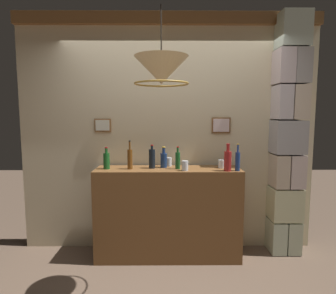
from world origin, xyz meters
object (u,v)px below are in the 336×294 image
liquor_bottle_tequila (228,160)px  glass_tumbler_highball (185,166)px  glass_tumbler_shot (169,162)px  liquor_bottle_vodka (164,159)px  liquor_bottle_brandy (130,159)px  liquor_bottle_vermouth (107,160)px  liquor_bottle_rye (152,158)px  glass_tumbler_rocks (221,164)px  liquor_bottle_amaro (178,160)px  pendant_lamp (161,71)px  liquor_bottle_rum (238,161)px

liquor_bottle_tequila → glass_tumbler_highball: size_ratio=2.75×
glass_tumbler_shot → liquor_bottle_vodka: bearing=-121.8°
liquor_bottle_tequila → liquor_bottle_brandy: bearing=173.8°
liquor_bottle_vermouth → liquor_bottle_rye: size_ratio=0.92×
liquor_bottle_tequila → liquor_bottle_vermouth: 1.34m
liquor_bottle_vodka → liquor_bottle_rye: 0.14m
liquor_bottle_tequila → glass_tumbler_highball: bearing=177.5°
glass_tumbler_highball → glass_tumbler_shot: 0.33m
glass_tumbler_rocks → glass_tumbler_shot: size_ratio=0.96×
liquor_bottle_vermouth → liquor_bottle_amaro: bearing=-0.3°
liquor_bottle_tequila → liquor_bottle_amaro: bearing=167.4°
liquor_bottle_brandy → liquor_bottle_rye: 0.25m
liquor_bottle_tequila → glass_tumbler_highball: liquor_bottle_tequila is taller
liquor_bottle_brandy → glass_tumbler_rocks: size_ratio=3.38×
glass_tumbler_shot → liquor_bottle_amaro: bearing=-62.1°
liquor_bottle_rye → glass_tumbler_highball: bearing=-21.7°
liquor_bottle_rye → pendant_lamp: 1.15m
liquor_bottle_brandy → pendant_lamp: 1.16m
glass_tumbler_rocks → glass_tumbler_highball: size_ratio=0.88×
liquor_bottle_brandy → liquor_bottle_rye: size_ratio=1.19×
liquor_bottle_tequila → liquor_bottle_brandy: (-1.07, 0.12, 0.00)m
liquor_bottle_tequila → liquor_bottle_rye: liquor_bottle_tequila is taller
liquor_bottle_vodka → liquor_bottle_rye: liquor_bottle_rye is taller
liquor_bottle_vodka → glass_tumbler_highball: liquor_bottle_vodka is taller
liquor_bottle_rum → liquor_bottle_brandy: 1.18m
liquor_bottle_rum → liquor_bottle_tequila: bearing=-177.2°
liquor_bottle_amaro → liquor_bottle_vodka: bearing=150.5°
glass_tumbler_highball → liquor_bottle_vodka: bearing=141.0°
liquor_bottle_rum → glass_tumbler_highball: (-0.57, 0.01, -0.06)m
liquor_bottle_brandy → pendant_lamp: pendant_lamp is taller
glass_tumbler_rocks → liquor_bottle_rum: bearing=-50.3°
liquor_bottle_brandy → glass_tumbler_highball: liquor_bottle_brandy is taller
liquor_bottle_vermouth → liquor_bottle_brandy: (0.26, -0.01, 0.02)m
liquor_bottle_rum → liquor_bottle_rye: bearing=170.3°
liquor_bottle_amaro → liquor_bottle_rye: (-0.29, 0.05, 0.01)m
liquor_bottle_vodka → glass_tumbler_rocks: 0.66m
liquor_bottle_vodka → pendant_lamp: bearing=-90.9°
liquor_bottle_rum → liquor_bottle_rye: liquor_bottle_rum is taller
liquor_bottle_vermouth → liquor_bottle_brandy: 0.26m
liquor_bottle_rye → pendant_lamp: bearing=-80.9°
glass_tumbler_rocks → pendant_lamp: 1.37m
glass_tumbler_highball → glass_tumbler_shot: size_ratio=1.09×
liquor_bottle_rum → liquor_bottle_vodka: liquor_bottle_rum is taller
liquor_bottle_vermouth → liquor_bottle_vodka: bearing=7.6°
liquor_bottle_vodka → glass_tumbler_shot: liquor_bottle_vodka is taller
glass_tumbler_highball → liquor_bottle_rye: bearing=158.3°
liquor_bottle_brandy → glass_tumbler_rocks: bearing=3.2°
liquor_bottle_amaro → liquor_bottle_vodka: (-0.16, 0.09, -0.01)m
glass_tumbler_highball → pendant_lamp: pendant_lamp is taller
glass_tumbler_shot → pendant_lamp: bearing=-94.6°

